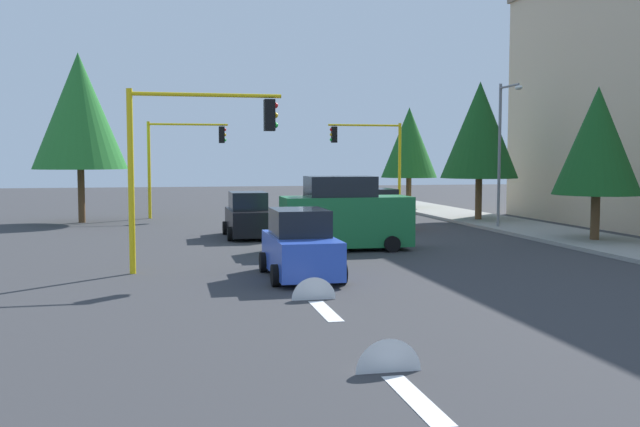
% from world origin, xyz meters
% --- Properties ---
extents(ground_plane, '(120.00, 120.00, 0.00)m').
position_xyz_m(ground_plane, '(0.00, 0.00, 0.00)').
color(ground_plane, '#353538').
extents(sidewalk_kerb, '(80.00, 4.00, 0.15)m').
position_xyz_m(sidewalk_kerb, '(-5.00, 10.50, 0.07)').
color(sidewalk_kerb, gray).
rests_on(sidewalk_kerb, ground).
extents(lane_arrow_near, '(2.40, 1.10, 1.10)m').
position_xyz_m(lane_arrow_near, '(11.51, -3.00, 0.01)').
color(lane_arrow_near, silver).
rests_on(lane_arrow_near, ground).
extents(lane_arrow_mid, '(2.40, 1.10, 1.10)m').
position_xyz_m(lane_arrow_mid, '(17.51, -3.00, 0.01)').
color(lane_arrow_mid, silver).
rests_on(lane_arrow_mid, ground).
extents(traffic_signal_far_right, '(0.36, 4.59, 5.54)m').
position_xyz_m(traffic_signal_far_right, '(-14.00, -5.68, 3.93)').
color(traffic_signal_far_right, yellow).
rests_on(traffic_signal_far_right, ground).
extents(traffic_signal_far_left, '(0.36, 4.59, 5.60)m').
position_xyz_m(traffic_signal_far_left, '(-14.00, 5.69, 3.97)').
color(traffic_signal_far_left, yellow).
rests_on(traffic_signal_far_left, ground).
extents(traffic_signal_near_right, '(0.36, 4.59, 5.48)m').
position_xyz_m(traffic_signal_near_right, '(6.00, -5.67, 3.89)').
color(traffic_signal_near_right, yellow).
rests_on(traffic_signal_near_right, ground).
extents(street_lamp_curbside, '(2.15, 0.28, 7.00)m').
position_xyz_m(street_lamp_curbside, '(-3.61, 9.20, 4.35)').
color(street_lamp_curbside, slate).
rests_on(street_lamp_curbside, ground).
extents(tree_roadside_mid, '(4.14, 4.14, 7.56)m').
position_xyz_m(tree_roadside_mid, '(-8.00, 10.00, 4.96)').
color(tree_roadside_mid, brown).
rests_on(tree_roadside_mid, ground).
extents(tree_roadside_far, '(3.77, 3.77, 6.87)m').
position_xyz_m(tree_roadside_far, '(-18.00, 9.50, 4.50)').
color(tree_roadside_far, brown).
rests_on(tree_roadside_far, ground).
extents(tree_roadside_near, '(3.48, 3.48, 6.32)m').
position_xyz_m(tree_roadside_near, '(2.00, 10.50, 4.13)').
color(tree_roadside_near, brown).
rests_on(tree_roadside_near, ground).
extents(tree_opposite_side, '(4.92, 4.92, 9.02)m').
position_xyz_m(tree_opposite_side, '(-12.00, -11.00, 5.94)').
color(tree_opposite_side, brown).
rests_on(tree_opposite_side, ground).
extents(delivery_van_green, '(2.22, 4.80, 2.77)m').
position_xyz_m(delivery_van_green, '(2.00, 0.04, 1.28)').
color(delivery_van_green, '#1E7238').
rests_on(delivery_van_green, ground).
extents(car_black, '(4.15, 2.05, 1.98)m').
position_xyz_m(car_black, '(-3.17, -3.03, 0.90)').
color(car_black, black).
rests_on(car_black, ground).
extents(car_blue, '(4.00, 2.05, 1.98)m').
position_xyz_m(car_blue, '(7.72, -2.72, 0.90)').
color(car_blue, blue).
rests_on(car_blue, ground).
extents(car_orange, '(4.14, 2.12, 1.98)m').
position_xyz_m(car_orange, '(-5.49, 3.45, 0.90)').
color(car_orange, orange).
rests_on(car_orange, ground).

